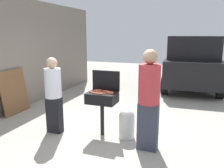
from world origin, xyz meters
The scene contains 24 objects.
ground_plane centered at (0.00, 0.00, 0.00)m, with size 24.00×24.00×0.00m, color #9E998E.
house_wall_side centered at (-2.98, 1.00, 1.54)m, with size 0.24×8.00×3.08m, color slate.
bbq_grill centered at (0.01, -0.17, 0.78)m, with size 0.60×0.44×0.92m.
grill_lid_open centered at (0.01, 0.05, 1.13)m, with size 0.60×0.05×0.42m, color black.
hot_dog_0 centered at (-0.15, -0.13, 0.93)m, with size 0.03×0.03×0.13m, color #B74C33.
hot_dog_1 centered at (0.04, -0.06, 0.93)m, with size 0.03×0.03×0.13m, color #AD4228.
hot_dog_2 centered at (-0.09, -0.31, 0.93)m, with size 0.03×0.03×0.13m, color #C6593D.
hot_dog_3 centered at (-0.11, -0.04, 0.93)m, with size 0.03×0.03×0.13m, color #C6593D.
hot_dog_4 centered at (0.09, -0.10, 0.93)m, with size 0.03×0.03×0.13m, color #B74C33.
hot_dog_5 centered at (-0.18, -0.25, 0.93)m, with size 0.03×0.03×0.13m, color #B74C33.
hot_dog_6 centered at (0.07, -0.16, 0.93)m, with size 0.03×0.03×0.13m, color #AD4228.
hot_dog_7 centered at (-0.08, -0.18, 0.93)m, with size 0.03×0.03×0.13m, color #AD4228.
hot_dog_8 centered at (0.04, -0.33, 0.93)m, with size 0.03×0.03×0.13m, color #C6593D.
hot_dog_9 centered at (0.21, -0.24, 0.93)m, with size 0.03×0.03×0.13m, color #B74C33.
hot_dog_10 centered at (-0.03, -0.23, 0.93)m, with size 0.03×0.03×0.13m, color #B74C33.
hot_dog_11 centered at (-0.12, -0.08, 0.93)m, with size 0.03×0.03×0.13m, color #AD4228.
hot_dog_12 centered at (0.07, -0.27, 0.93)m, with size 0.03×0.03×0.13m, color #B74C33.
hot_dog_13 centered at (0.21, -0.21, 0.93)m, with size 0.03×0.03×0.13m, color #B74C33.
hot_dog_14 centered at (0.18, -0.13, 0.93)m, with size 0.03×0.03×0.13m, color #C6593D.
propane_tank centered at (0.53, -0.13, 0.32)m, with size 0.32×0.32×0.62m.
person_left centered at (-1.01, -0.39, 0.88)m, with size 0.34×0.34×1.62m.
person_right centered at (1.03, -0.47, 1.00)m, with size 0.39×0.39×1.84m.
parked_minivan centered at (1.61, 5.26, 1.03)m, with size 2.20×4.49×2.02m.
leaning_board centered at (-2.73, 0.32, 0.59)m, with size 0.03×0.90×1.17m, color brown.
Camera 1 is at (1.78, -4.41, 2.09)m, focal length 37.26 mm.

